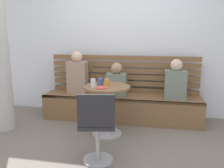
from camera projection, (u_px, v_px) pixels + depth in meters
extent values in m
plane|color=#70665B|center=(106.00, 153.00, 2.91)|extent=(8.00, 8.00, 0.00)
cube|color=silver|center=(125.00, 36.00, 4.18)|extent=(5.20, 0.10, 2.90)
cube|color=brown|center=(121.00, 108.00, 4.01)|extent=(2.70, 0.52, 0.44)
cube|color=brown|center=(119.00, 100.00, 3.74)|extent=(2.70, 0.04, 0.04)
cube|color=brown|center=(123.00, 90.00, 4.19)|extent=(2.65, 0.04, 0.09)
cube|color=brown|center=(123.00, 83.00, 4.16)|extent=(2.65, 0.04, 0.09)
cube|color=brown|center=(123.00, 77.00, 4.14)|extent=(2.65, 0.04, 0.09)
cube|color=brown|center=(123.00, 71.00, 4.12)|extent=(2.65, 0.04, 0.09)
cube|color=brown|center=(123.00, 64.00, 4.10)|extent=(2.65, 0.04, 0.09)
cube|color=brown|center=(123.00, 58.00, 4.07)|extent=(2.65, 0.04, 0.09)
cylinder|color=#ADADB2|center=(107.00, 133.00, 3.45)|extent=(0.44, 0.44, 0.02)
cylinder|color=#ADADB2|center=(107.00, 111.00, 3.38)|extent=(0.07, 0.07, 0.69)
cylinder|color=brown|center=(107.00, 87.00, 3.31)|extent=(0.68, 0.68, 0.03)
cylinder|color=#ADADB2|center=(98.00, 160.00, 2.72)|extent=(0.36, 0.36, 0.02)
cylinder|color=#ADADB2|center=(98.00, 143.00, 2.68)|extent=(0.05, 0.05, 0.45)
cube|color=#232326|center=(97.00, 123.00, 2.63)|extent=(0.47, 0.47, 0.04)
cube|color=#232326|center=(96.00, 111.00, 2.42)|extent=(0.40, 0.11, 0.36)
cube|color=#9E7F6B|center=(78.00, 77.00, 4.08)|extent=(0.34, 0.22, 0.57)
sphere|color=#DBB293|center=(77.00, 57.00, 4.00)|extent=(0.19, 0.19, 0.19)
cube|color=slate|center=(117.00, 85.00, 3.91)|extent=(0.34, 0.22, 0.39)
sphere|color=#A37A5B|center=(117.00, 68.00, 3.86)|extent=(0.19, 0.19, 0.19)
cube|color=slate|center=(175.00, 85.00, 3.72)|extent=(0.34, 0.22, 0.47)
sphere|color=#DBB293|center=(176.00, 65.00, 3.65)|extent=(0.19, 0.19, 0.19)
cylinder|color=#3D5B9E|center=(100.00, 81.00, 3.40)|extent=(0.08, 0.08, 0.09)
cylinder|color=silver|center=(93.00, 83.00, 3.22)|extent=(0.07, 0.07, 0.12)
cylinder|color=orange|center=(107.00, 82.00, 3.32)|extent=(0.07, 0.07, 0.10)
cylinder|color=#DB4C42|center=(101.00, 88.00, 3.16)|extent=(0.17, 0.17, 0.01)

